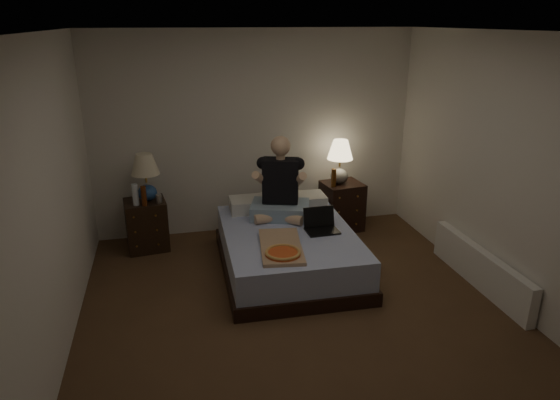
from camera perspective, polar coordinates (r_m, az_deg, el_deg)
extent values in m
cube|color=brown|center=(4.69, 2.55, -13.53)|extent=(4.00, 4.50, 0.00)
cube|color=white|center=(3.92, 3.13, 18.64)|extent=(4.00, 4.50, 0.00)
cube|color=silver|center=(6.25, -2.81, 7.58)|extent=(4.00, 0.00, 2.50)
cube|color=silver|center=(2.29, 18.92, -17.05)|extent=(4.00, 0.00, 2.50)
cube|color=silver|center=(4.10, -25.21, -1.08)|extent=(0.00, 4.50, 2.50)
cube|color=silver|center=(5.04, 25.28, 2.62)|extent=(0.00, 4.50, 2.50)
cube|color=#6078C0|center=(5.44, 0.97, -5.76)|extent=(1.41, 1.85, 0.45)
cube|color=black|center=(6.11, -14.99, -2.76)|extent=(0.51, 0.47, 0.60)
cube|color=black|center=(6.51, 7.07, -0.68)|extent=(0.53, 0.49, 0.62)
cylinder|color=silver|center=(5.86, -16.21, 0.59)|extent=(0.07, 0.07, 0.25)
cylinder|color=#B5B5B0|center=(5.89, -13.68, 0.16)|extent=(0.07, 0.07, 0.10)
cylinder|color=#53240B|center=(5.82, -15.30, 0.44)|extent=(0.06, 0.06, 0.23)
cylinder|color=#592F0C|center=(6.22, 6.16, 2.54)|extent=(0.06, 0.06, 0.23)
cube|color=white|center=(5.52, 21.88, -7.26)|extent=(0.10, 1.60, 0.40)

